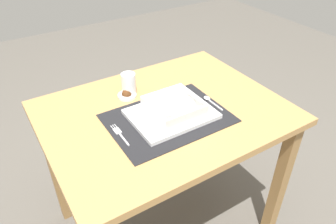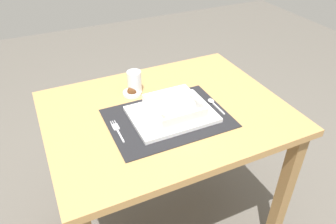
# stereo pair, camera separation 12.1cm
# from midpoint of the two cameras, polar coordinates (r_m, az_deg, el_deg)

# --- Properties ---
(ground_plane) EXTENTS (6.00, 6.00, 0.00)m
(ground_plane) POSITION_cam_midpoint_polar(r_m,az_deg,el_deg) (1.78, -2.54, -18.85)
(ground_plane) COLOR #59544C
(dining_table) EXTENTS (0.94, 0.73, 0.71)m
(dining_table) POSITION_cam_midpoint_polar(r_m,az_deg,el_deg) (1.34, -3.21, -3.36)
(dining_table) COLOR #B2844C
(dining_table) RESTS_ON ground
(placemat) EXTENTS (0.45, 0.33, 0.00)m
(placemat) POSITION_cam_midpoint_polar(r_m,az_deg,el_deg) (1.23, -2.82, -1.19)
(placemat) COLOR black
(placemat) RESTS_ON dining_table
(serving_plate) EXTENTS (0.31, 0.24, 0.02)m
(serving_plate) POSITION_cam_midpoint_polar(r_m,az_deg,el_deg) (1.23, -2.26, -0.45)
(serving_plate) COLOR white
(serving_plate) RESTS_ON placemat
(porridge_bowl) EXTENTS (0.19, 0.19, 0.05)m
(porridge_bowl) POSITION_cam_midpoint_polar(r_m,az_deg,el_deg) (1.22, -1.78, 0.66)
(porridge_bowl) COLOR white
(porridge_bowl) RESTS_ON serving_plate
(fork) EXTENTS (0.02, 0.13, 0.00)m
(fork) POSITION_cam_midpoint_polar(r_m,az_deg,el_deg) (1.17, -11.61, -3.85)
(fork) COLOR silver
(fork) RESTS_ON placemat
(spoon) EXTENTS (0.02, 0.12, 0.01)m
(spoon) POSITION_cam_midpoint_polar(r_m,az_deg,el_deg) (1.33, 4.66, 2.12)
(spoon) COLOR silver
(spoon) RESTS_ON placemat
(butter_knife) EXTENTS (0.01, 0.13, 0.01)m
(butter_knife) POSITION_cam_midpoint_polar(r_m,az_deg,el_deg) (1.31, 3.82, 1.44)
(butter_knife) COLOR black
(butter_knife) RESTS_ON placemat
(bread_knife) EXTENTS (0.01, 0.14, 0.01)m
(bread_knife) POSITION_cam_midpoint_polar(r_m,az_deg,el_deg) (1.28, 3.64, 0.72)
(bread_knife) COLOR #59331E
(bread_knife) RESTS_ON placemat
(drinking_glass) EXTENTS (0.06, 0.06, 0.10)m
(drinking_glass) POSITION_cam_midpoint_polar(r_m,az_deg,el_deg) (1.37, -9.49, 4.59)
(drinking_glass) COLOR white
(drinking_glass) RESTS_ON dining_table
(condiment_saucer) EXTENTS (0.08, 0.08, 0.04)m
(condiment_saucer) POSITION_cam_midpoint_polar(r_m,az_deg,el_deg) (1.37, -9.82, 2.97)
(condiment_saucer) COLOR white
(condiment_saucer) RESTS_ON dining_table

